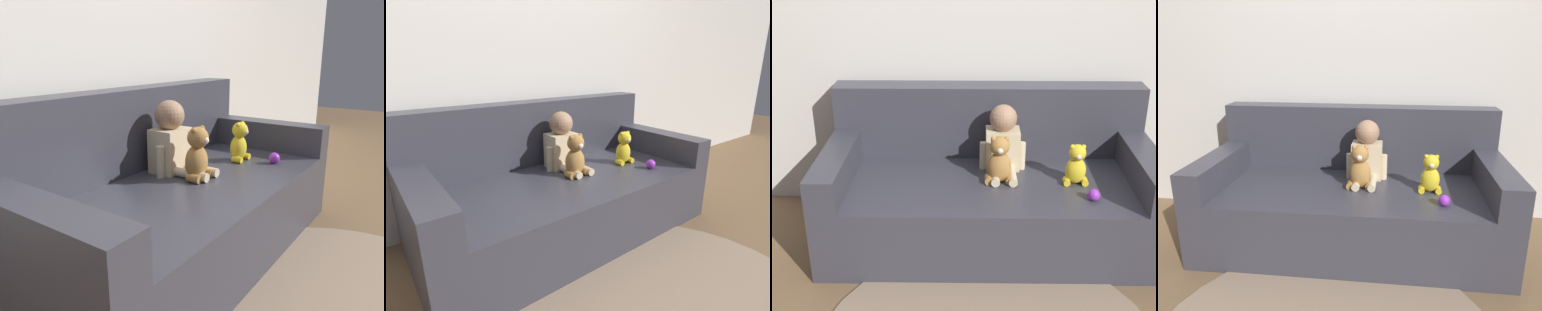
% 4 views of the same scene
% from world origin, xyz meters
% --- Properties ---
extents(ground_plane, '(12.00, 12.00, 0.00)m').
position_xyz_m(ground_plane, '(0.00, 0.00, 0.00)').
color(ground_plane, brown).
extents(wall_back, '(8.00, 0.05, 2.60)m').
position_xyz_m(wall_back, '(0.00, 0.54, 1.30)').
color(wall_back, silver).
rests_on(wall_back, ground_plane).
extents(couch, '(1.90, 0.92, 0.86)m').
position_xyz_m(couch, '(0.00, 0.06, 0.29)').
color(couch, '#383842').
rests_on(couch, ground_plane).
extents(person_baby, '(0.27, 0.35, 0.39)m').
position_xyz_m(person_baby, '(0.08, 0.14, 0.58)').
color(person_baby, beige).
rests_on(person_baby, couch).
extents(teddy_bear_brown, '(0.16, 0.13, 0.28)m').
position_xyz_m(teddy_bear_brown, '(0.05, -0.04, 0.54)').
color(teddy_bear_brown, '#AD7A3D').
rests_on(teddy_bear_brown, couch).
extents(plush_toy_side, '(0.14, 0.11, 0.24)m').
position_xyz_m(plush_toy_side, '(0.48, -0.06, 0.52)').
color(plush_toy_side, yellow).
rests_on(plush_toy_side, couch).
extents(toy_ball, '(0.06, 0.06, 0.06)m').
position_xyz_m(toy_ball, '(0.54, -0.26, 0.44)').
color(toy_ball, purple).
rests_on(toy_ball, couch).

